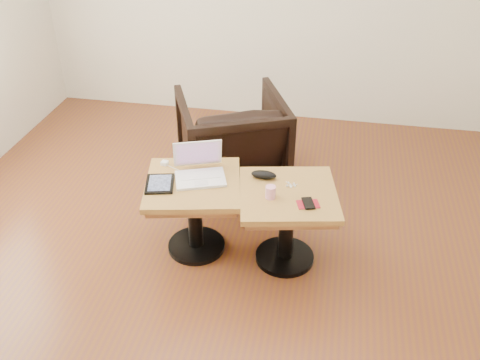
% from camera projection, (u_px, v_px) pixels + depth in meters
% --- Properties ---
extents(room_shell, '(4.52, 4.52, 2.71)m').
position_uv_depth(room_shell, '(226.00, 69.00, 2.83)').
color(room_shell, brown).
rests_on(room_shell, ground).
extents(side_table_left, '(0.70, 0.70, 0.54)m').
position_uv_depth(side_table_left, '(194.00, 199.00, 3.46)').
color(side_table_left, black).
rests_on(side_table_left, ground).
extents(side_table_right, '(0.70, 0.70, 0.54)m').
position_uv_depth(side_table_right, '(287.00, 210.00, 3.37)').
color(side_table_right, black).
rests_on(side_table_right, ground).
extents(laptop, '(0.39, 0.37, 0.22)m').
position_uv_depth(laptop, '(199.00, 170.00, 3.42)').
color(laptop, white).
rests_on(laptop, side_table_left).
extents(tablet, '(0.22, 0.25, 0.02)m').
position_uv_depth(tablet, '(160.00, 184.00, 3.36)').
color(tablet, black).
rests_on(tablet, side_table_left).
extents(charging_adapter, '(0.05, 0.05, 0.03)m').
position_uv_depth(charging_adapter, '(165.00, 163.00, 3.56)').
color(charging_adapter, white).
rests_on(charging_adapter, side_table_left).
extents(glasses_case, '(0.17, 0.08, 0.05)m').
position_uv_depth(glasses_case, '(264.00, 175.00, 3.41)').
color(glasses_case, black).
rests_on(glasses_case, side_table_right).
extents(striped_cup, '(0.09, 0.09, 0.08)m').
position_uv_depth(striped_cup, '(271.00, 192.00, 3.22)').
color(striped_cup, '#F45392').
rests_on(striped_cup, side_table_right).
extents(earbuds_tangle, '(0.07, 0.06, 0.01)m').
position_uv_depth(earbuds_tangle, '(291.00, 185.00, 3.35)').
color(earbuds_tangle, white).
rests_on(earbuds_tangle, side_table_right).
extents(phone_on_sleeve, '(0.15, 0.13, 0.02)m').
position_uv_depth(phone_on_sleeve, '(308.00, 204.00, 3.18)').
color(phone_on_sleeve, maroon).
rests_on(phone_on_sleeve, side_table_right).
extents(armchair, '(1.04, 1.05, 0.74)m').
position_uv_depth(armchair, '(232.00, 140.00, 4.22)').
color(armchair, black).
rests_on(armchair, ground).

